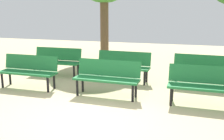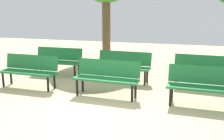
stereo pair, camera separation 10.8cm
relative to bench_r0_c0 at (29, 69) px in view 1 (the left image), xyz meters
name	(u,v)px [view 1 (the left image)]	position (x,y,z in m)	size (l,w,h in m)	color
ground_plane	(82,121)	(2.23, -1.61, -0.50)	(24.00, 24.00, 0.00)	#CCB789
bench_r0_c0	(29,69)	(0.00, 0.00, 0.00)	(1.60, 0.48, 0.87)	#1E7238
bench_r0_c1	(107,76)	(2.24, -0.04, 0.00)	(1.61, 0.52, 0.87)	#1E7238
bench_r0_c2	(205,83)	(4.50, -0.07, 0.00)	(1.60, 0.49, 0.87)	#1E7238
bench_r1_c0	(57,60)	(0.04, 1.46, 0.00)	(1.61, 0.50, 0.87)	#1E7238
bench_r1_c1	(123,64)	(2.27, 1.36, 0.00)	(1.61, 0.53, 0.87)	#1E7238
bench_r1_c2	(204,69)	(4.51, 1.38, 0.00)	(1.62, 0.56, 0.87)	#1E7238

